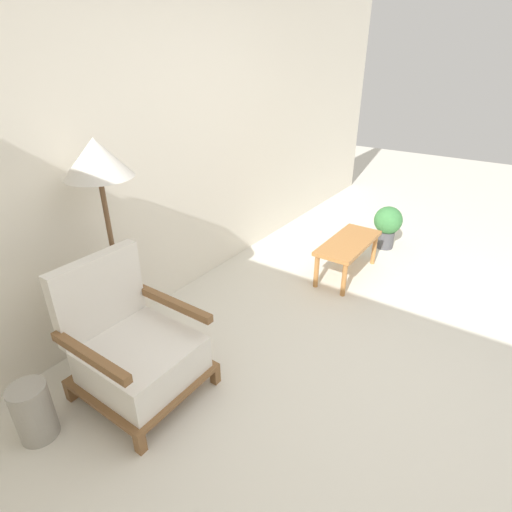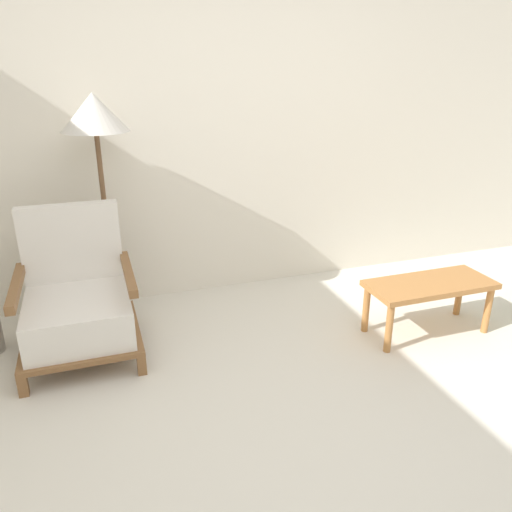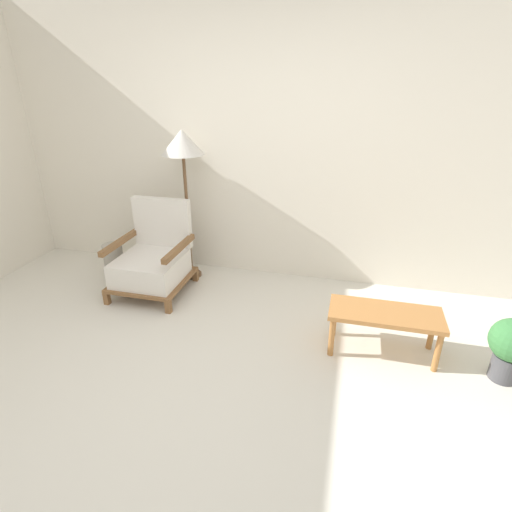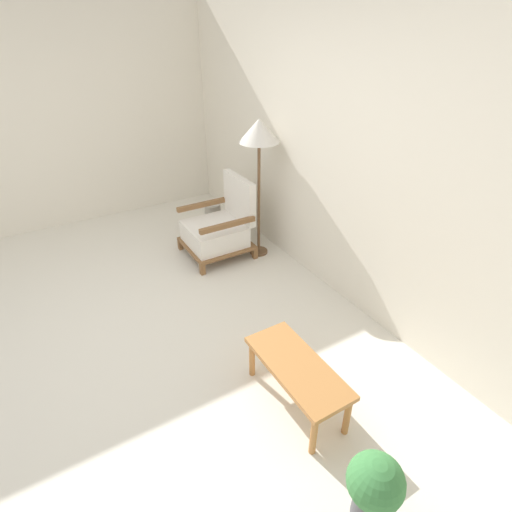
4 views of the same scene
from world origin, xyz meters
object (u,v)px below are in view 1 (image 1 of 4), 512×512
floor_lamp (98,168)px  potted_plant (388,224)px  armchair (134,348)px  coffee_table (348,246)px  vase (34,412)px

floor_lamp → potted_plant: bearing=-19.4°
armchair → coffee_table: armchair is taller
armchair → vase: 0.61m
coffee_table → potted_plant: (0.82, -0.10, -0.03)m
vase → potted_plant: bearing=-12.3°
coffee_table → vase: (-2.69, 0.66, -0.13)m
floor_lamp → vase: bearing=-166.1°
vase → potted_plant: (3.51, -0.76, 0.10)m
armchair → vase: bearing=162.1°
floor_lamp → coffee_table: size_ratio=1.83×
floor_lamp → potted_plant: floor_lamp is taller
armchair → vase: (-0.56, 0.18, -0.14)m
armchair → floor_lamp: size_ratio=0.58×
coffee_table → floor_lamp: bearing=155.9°
armchair → potted_plant: 3.00m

